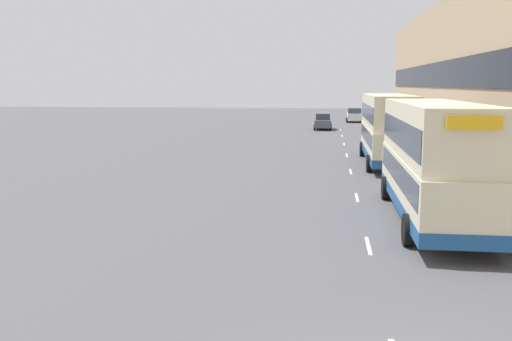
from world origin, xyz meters
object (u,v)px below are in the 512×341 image
car_0 (354,115)px  car_1 (323,122)px  pedestrian_1 (499,189)px  double_decker_bus_ahead (387,128)px  double_decker_bus_near (433,159)px

car_0 → car_1: size_ratio=0.94×
car_0 → pedestrian_1: size_ratio=2.50×
double_decker_bus_ahead → pedestrian_1: 13.92m
pedestrian_1 → double_decker_bus_near: bearing=-152.3°
car_1 → pedestrian_1: (7.16, -40.69, 0.11)m
double_decker_bus_ahead → pedestrian_1: size_ratio=6.89×
double_decker_bus_near → car_1: size_ratio=2.55×
double_decker_bus_ahead → pedestrian_1: bearing=-77.8°
car_0 → car_1: car_0 is taller
double_decker_bus_near → car_1: 42.38m
double_decker_bus_near → car_1: double_decker_bus_near is taller
double_decker_bus_ahead → car_0: size_ratio=2.75×
double_decker_bus_near → car_1: (-4.42, 42.13, -1.42)m
car_0 → pedestrian_1: 53.70m
double_decker_bus_near → car_0: 55.06m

